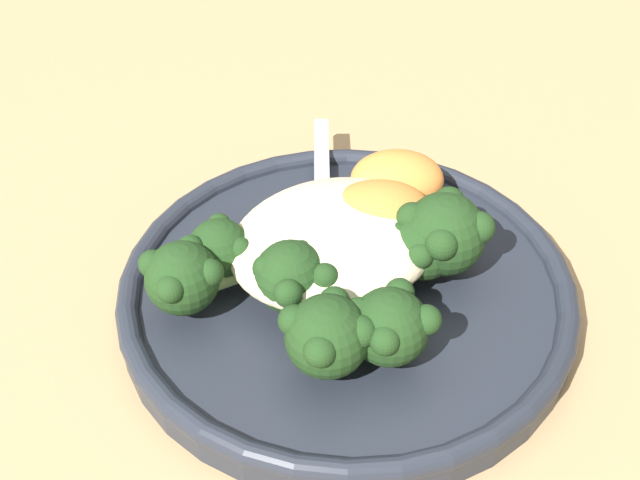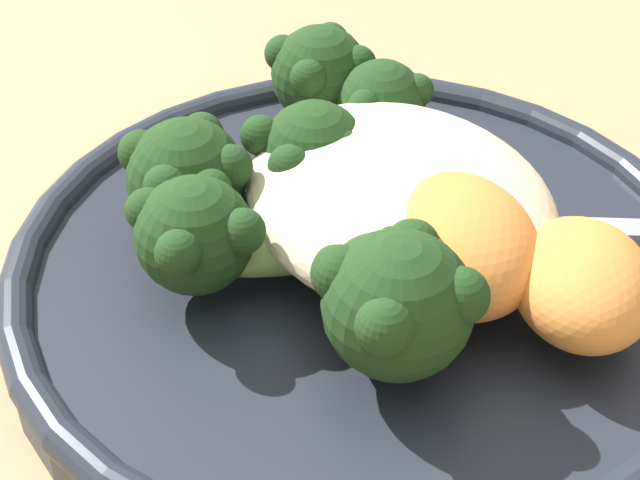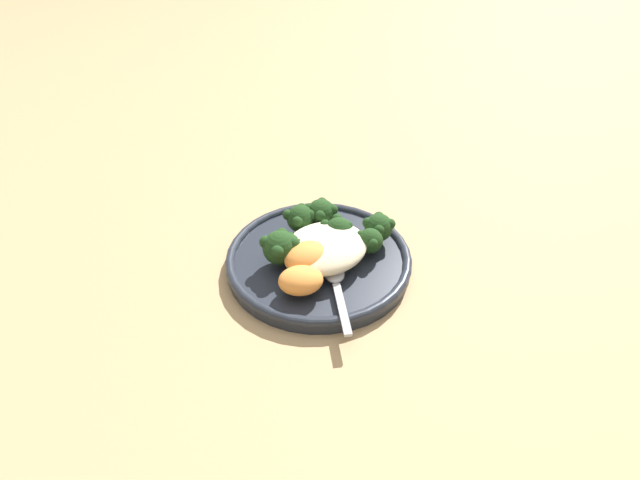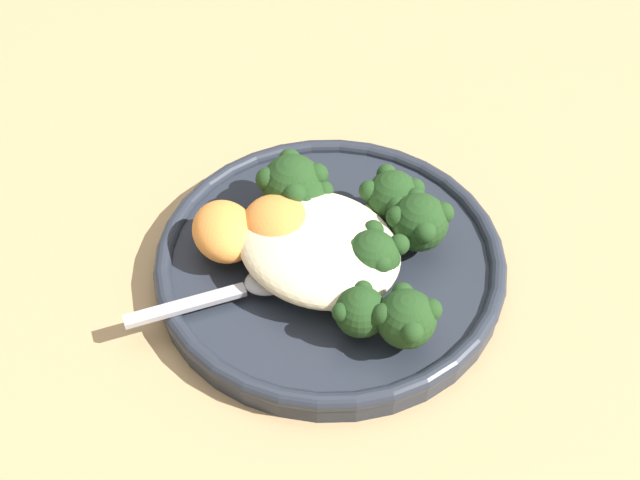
% 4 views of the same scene
% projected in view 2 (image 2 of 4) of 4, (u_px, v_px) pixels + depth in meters
% --- Properties ---
extents(ground_plane, '(4.00, 4.00, 0.00)m').
position_uv_depth(ground_plane, '(363.00, 301.00, 0.36)').
color(ground_plane, tan).
extents(plate, '(0.24, 0.24, 0.02)m').
position_uv_depth(plate, '(362.00, 275.00, 0.35)').
color(plate, '#232833').
rests_on(plate, ground_plane).
extents(quinoa_mound, '(0.11, 0.09, 0.03)m').
position_uv_depth(quinoa_mound, '(402.00, 203.00, 0.34)').
color(quinoa_mound, beige).
rests_on(quinoa_mound, plate).
extents(broccoli_stalk_0, '(0.08, 0.03, 0.03)m').
position_uv_depth(broccoli_stalk_0, '(390.00, 117.00, 0.38)').
color(broccoli_stalk_0, '#8EB25B').
rests_on(broccoli_stalk_0, plate).
extents(broccoli_stalk_1, '(0.12, 0.04, 0.04)m').
position_uv_depth(broccoli_stalk_1, '(336.00, 91.00, 0.39)').
color(broccoli_stalk_1, '#8EB25B').
rests_on(broccoli_stalk_1, plate).
extents(broccoli_stalk_2, '(0.08, 0.08, 0.04)m').
position_uv_depth(broccoli_stalk_2, '(335.00, 168.00, 0.36)').
color(broccoli_stalk_2, '#8EB25B').
rests_on(broccoli_stalk_2, plate).
extents(broccoli_stalk_3, '(0.08, 0.11, 0.04)m').
position_uv_depth(broccoli_stalk_3, '(218.00, 182.00, 0.35)').
color(broccoli_stalk_3, '#8EB25B').
rests_on(broccoli_stalk_3, plate).
extents(broccoli_stalk_4, '(0.05, 0.11, 0.04)m').
position_uv_depth(broccoli_stalk_4, '(248.00, 231.00, 0.33)').
color(broccoli_stalk_4, '#8EB25B').
rests_on(broccoli_stalk_4, plate).
extents(broccoli_stalk_5, '(0.06, 0.07, 0.03)m').
position_uv_depth(broccoli_stalk_5, '(391.00, 279.00, 0.31)').
color(broccoli_stalk_5, '#8EB25B').
rests_on(broccoli_stalk_5, plate).
extents(broccoli_stalk_6, '(0.08, 0.09, 0.04)m').
position_uv_depth(broccoli_stalk_6, '(405.00, 293.00, 0.30)').
color(broccoli_stalk_6, '#8EB25B').
rests_on(broccoli_stalk_6, plate).
extents(sweet_potato_chunk_0, '(0.07, 0.06, 0.03)m').
position_uv_depth(sweet_potato_chunk_0, '(583.00, 283.00, 0.31)').
color(sweet_potato_chunk_0, orange).
rests_on(sweet_potato_chunk_0, plate).
extents(sweet_potato_chunk_1, '(0.07, 0.06, 0.03)m').
position_uv_depth(sweet_potato_chunk_1, '(455.00, 242.00, 0.32)').
color(sweet_potato_chunk_1, orange).
rests_on(sweet_potato_chunk_1, plate).
extents(spoon, '(0.07, 0.11, 0.01)m').
position_uv_depth(spoon, '(550.00, 225.00, 0.35)').
color(spoon, '#A3A3A8').
rests_on(spoon, plate).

